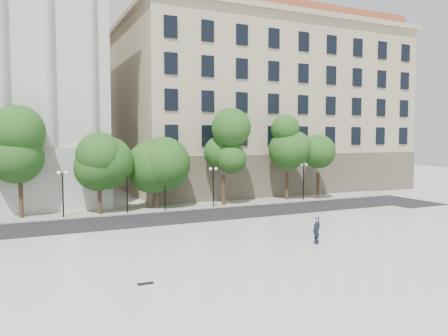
# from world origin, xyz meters

# --- Properties ---
(ground) EXTENTS (160.00, 160.00, 0.00)m
(ground) POSITION_xyz_m (0.00, 0.00, 0.00)
(ground) COLOR beige
(ground) RESTS_ON ground
(plaza) EXTENTS (44.00, 22.00, 0.45)m
(plaza) POSITION_xyz_m (0.00, 3.00, 0.23)
(plaza) COLOR silver
(plaza) RESTS_ON ground
(street) EXTENTS (60.00, 8.00, 0.02)m
(street) POSITION_xyz_m (0.00, 18.00, 0.01)
(street) COLOR black
(street) RESTS_ON ground
(far_sidewalk) EXTENTS (60.00, 4.00, 0.12)m
(far_sidewalk) POSITION_xyz_m (0.00, 24.00, 0.06)
(far_sidewalk) COLOR #AAA79D
(far_sidewalk) RESTS_ON ground
(building_east) EXTENTS (36.00, 26.15, 23.00)m
(building_east) POSITION_xyz_m (20.00, 38.91, 11.14)
(building_east) COLOR tan
(building_east) RESTS_ON ground
(traffic_light_west) EXTENTS (0.87, 1.62, 4.14)m
(traffic_light_west) POSITION_xyz_m (-1.37, 22.30, 3.63)
(traffic_light_west) COLOR black
(traffic_light_west) RESTS_ON ground
(traffic_light_east) EXTENTS (0.57, 1.83, 4.22)m
(traffic_light_east) POSITION_xyz_m (2.14, 22.30, 3.72)
(traffic_light_east) COLOR black
(traffic_light_east) RESTS_ON ground
(person_lying) EXTENTS (1.07, 1.75, 0.45)m
(person_lying) POSITION_xyz_m (6.23, 4.82, 0.67)
(person_lying) COLOR black
(person_lying) RESTS_ON plaza
(skateboard) EXTENTS (0.70, 0.20, 0.07)m
(skateboard) POSITION_xyz_m (-5.06, 2.03, 0.49)
(skateboard) COLOR black
(skateboard) RESTS_ON plaza
(street_trees) EXTENTS (45.01, 5.44, 7.89)m
(street_trees) POSITION_xyz_m (-3.13, 23.42, 5.41)
(street_trees) COLOR #382619
(street_trees) RESTS_ON ground
(lamp_posts) EXTENTS (36.88, 0.28, 4.29)m
(lamp_posts) POSITION_xyz_m (-0.11, 22.60, 2.86)
(lamp_posts) COLOR black
(lamp_posts) RESTS_ON ground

